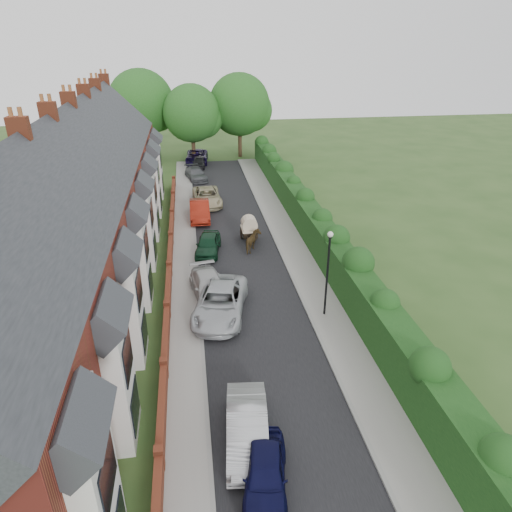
{
  "coord_description": "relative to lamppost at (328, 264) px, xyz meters",
  "views": [
    {
      "loc": [
        -3.59,
        -16.96,
        14.32
      ],
      "look_at": [
        0.05,
        7.72,
        2.2
      ],
      "focal_mm": 32.0,
      "sensor_mm": 36.0,
      "label": 1
    }
  ],
  "objects": [
    {
      "name": "ground",
      "position": [
        -3.4,
        -4.0,
        -3.3
      ],
      "size": [
        140.0,
        140.0,
        0.0
      ],
      "primitive_type": "plane",
      "color": "#2D4C1E",
      "rests_on": "ground"
    },
    {
      "name": "road",
      "position": [
        -3.9,
        7.0,
        -3.29
      ],
      "size": [
        6.0,
        58.0,
        0.02
      ],
      "primitive_type": "cube",
      "color": "black",
      "rests_on": "ground"
    },
    {
      "name": "pavement_hedge_side",
      "position": [
        0.2,
        7.0,
        -3.24
      ],
      "size": [
        2.2,
        58.0,
        0.12
      ],
      "primitive_type": "cube",
      "color": "gray",
      "rests_on": "ground"
    },
    {
      "name": "pavement_house_side",
      "position": [
        -7.75,
        7.0,
        -3.24
      ],
      "size": [
        1.7,
        58.0,
        0.12
      ],
      "primitive_type": "cube",
      "color": "gray",
      "rests_on": "ground"
    },
    {
      "name": "kerb_hedge_side",
      "position": [
        -0.85,
        7.0,
        -3.23
      ],
      "size": [
        0.18,
        58.0,
        0.13
      ],
      "primitive_type": "cube",
      "color": "gray",
      "rests_on": "ground"
    },
    {
      "name": "kerb_house_side",
      "position": [
        -6.95,
        7.0,
        -3.23
      ],
      "size": [
        0.18,
        58.0,
        0.13
      ],
      "primitive_type": "cube",
      "color": "gray",
      "rests_on": "ground"
    },
    {
      "name": "hedge",
      "position": [
        2.0,
        7.0,
        -1.7
      ],
      "size": [
        2.1,
        58.0,
        2.85
      ],
      "color": "#103412",
      "rests_on": "ground"
    },
    {
      "name": "terrace_row",
      "position": [
        -14.27,
        5.98,
        1.18
      ],
      "size": [
        9.05,
        40.5,
        11.5
      ],
      "color": "maroon",
      "rests_on": "ground"
    },
    {
      "name": "garden_wall_row",
      "position": [
        -8.75,
        6.0,
        -2.84
      ],
      "size": [
        0.35,
        40.35,
        1.1
      ],
      "color": "brown",
      "rests_on": "ground"
    },
    {
      "name": "lamppost",
      "position": [
        0.0,
        0.0,
        0.0
      ],
      "size": [
        0.32,
        0.32,
        5.16
      ],
      "color": "black",
      "rests_on": "ground"
    },
    {
      "name": "tree_far_left",
      "position": [
        -6.05,
        36.08,
        2.41
      ],
      "size": [
        7.14,
        6.8,
        9.29
      ],
      "color": "#332316",
      "rests_on": "ground"
    },
    {
      "name": "tree_far_right",
      "position": [
        -0.01,
        38.08,
        3.02
      ],
      "size": [
        7.98,
        7.6,
        10.31
      ],
      "color": "#332316",
      "rests_on": "ground"
    },
    {
      "name": "tree_far_back",
      "position": [
        -11.99,
        39.08,
        3.32
      ],
      "size": [
        8.4,
        8.0,
        10.82
      ],
      "color": "#332316",
      "rests_on": "ground"
    },
    {
      "name": "car_navy",
      "position": [
        -5.09,
        -10.2,
        -2.65
      ],
      "size": [
        2.15,
        3.99,
        1.29
      ],
      "primitive_type": "imported",
      "rotation": [
        0.0,
        0.0,
        -0.17
      ],
      "color": "black",
      "rests_on": "ground"
    },
    {
      "name": "car_silver_a",
      "position": [
        -5.46,
        -8.2,
        -2.56
      ],
      "size": [
        1.99,
        4.62,
        1.48
      ],
      "primitive_type": "imported",
      "rotation": [
        0.0,
        0.0,
        -0.1
      ],
      "color": "#A7A8AC",
      "rests_on": "ground"
    },
    {
      "name": "car_silver_b",
      "position": [
        -5.78,
        1.0,
        -2.5
      ],
      "size": [
        3.85,
        6.19,
        1.6
      ],
      "primitive_type": "imported",
      "rotation": [
        0.0,
        0.0,
        -0.22
      ],
      "color": "#B8BBC0",
      "rests_on": "ground"
    },
    {
      "name": "car_white",
      "position": [
        -6.29,
        3.02,
        -2.62
      ],
      "size": [
        2.6,
        4.92,
        1.36
      ],
      "primitive_type": "imported",
      "rotation": [
        0.0,
        0.0,
        0.16
      ],
      "color": "#BEBEBE",
      "rests_on": "ground"
    },
    {
      "name": "car_green",
      "position": [
        -6.05,
        9.26,
        -2.61
      ],
      "size": [
        2.29,
        4.26,
        1.38
      ],
      "primitive_type": "imported",
      "rotation": [
        0.0,
        0.0,
        -0.17
      ],
      "color": "#0F331D",
      "rests_on": "ground"
    },
    {
      "name": "car_red",
      "position": [
        -6.4,
        16.22,
        -2.52
      ],
      "size": [
        1.68,
        4.72,
        1.55
      ],
      "primitive_type": "imported",
      "rotation": [
        0.0,
        0.0,
        -0.01
      ],
      "color": "maroon",
      "rests_on": "ground"
    },
    {
      "name": "car_beige",
      "position": [
        -5.59,
        19.89,
        -2.55
      ],
      "size": [
        2.71,
        5.45,
        1.49
      ],
      "primitive_type": "imported",
      "rotation": [
        0.0,
        0.0,
        0.05
      ],
      "color": "tan",
      "rests_on": "ground"
    },
    {
      "name": "car_grey",
      "position": [
        -6.4,
        28.17,
        -2.66
      ],
      "size": [
        2.7,
        4.7,
        1.28
      ],
      "primitive_type": "imported",
      "rotation": [
        0.0,
        0.0,
        0.22
      ],
      "color": "#4C4F53",
      "rests_on": "ground"
    },
    {
      "name": "car_black",
      "position": [
        -5.86,
        33.32,
        -2.65
      ],
      "size": [
        2.08,
        4.01,
        1.3
      ],
      "primitive_type": "imported",
      "rotation": [
        0.0,
        0.0,
        -0.15
      ],
      "color": "black",
      "rests_on": "ground"
    },
    {
      "name": "horse",
      "position": [
        -2.81,
        9.05,
        -2.54
      ],
      "size": [
        1.5,
        1.98,
        1.52
      ],
      "primitive_type": "imported",
      "rotation": [
        0.0,
        0.0,
        2.71
      ],
      "color": "#4B381B",
      "rests_on": "ground"
    },
    {
      "name": "horse_cart",
      "position": [
        -2.81,
        10.99,
        -2.16
      ],
      "size": [
        1.24,
        2.75,
        1.98
      ],
      "color": "black",
      "rests_on": "ground"
    },
    {
      "name": "car_extra_far",
      "position": [
        -6.07,
        35.46,
        -2.52
      ],
      "size": [
        2.98,
        5.76,
        1.55
      ],
      "primitive_type": "imported",
      "rotation": [
        0.0,
        0.0,
        -0.07
      ],
      "color": "black",
      "rests_on": "ground"
    }
  ]
}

